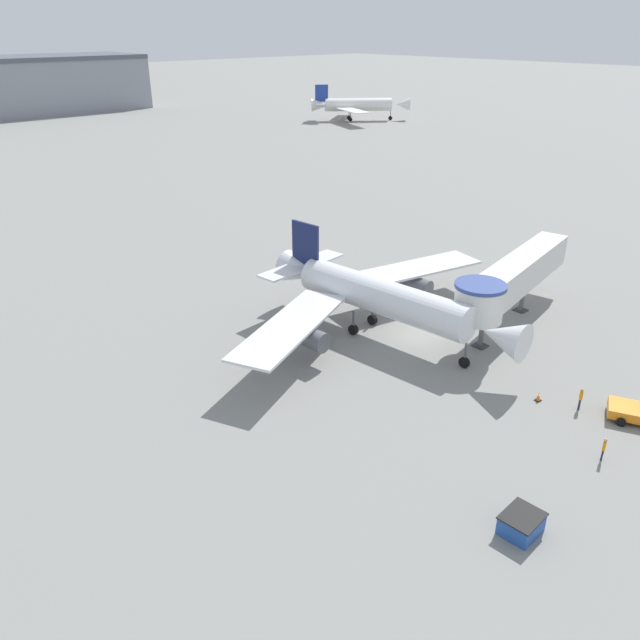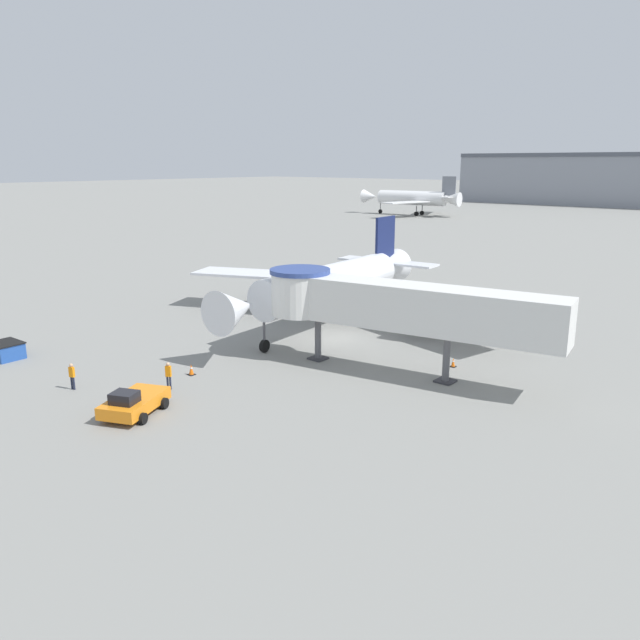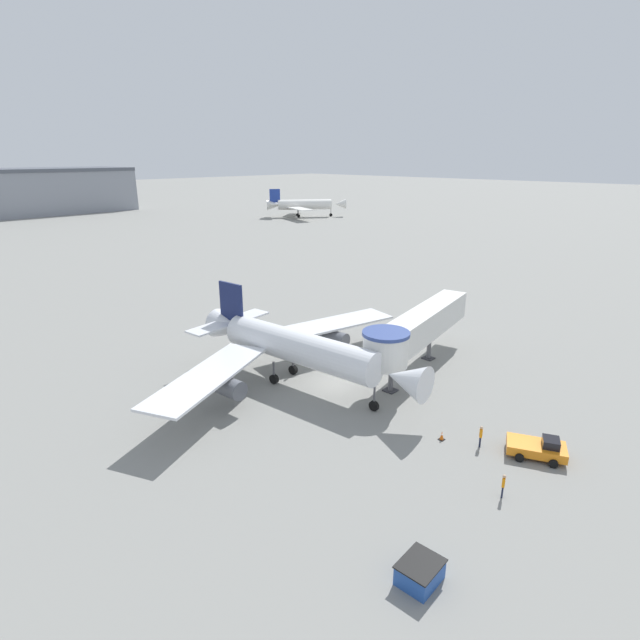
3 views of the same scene
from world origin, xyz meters
TOP-DOWN VIEW (x-y plane):
  - ground_plane at (0.00, 0.00)m, footprint 800.00×800.00m
  - main_airplane at (-2.18, 2.78)m, footprint 31.25×24.34m
  - jet_bridge at (7.49, -3.98)m, footprint 19.42×6.43m
  - pushback_tug_orange at (1.46, -18.56)m, footprint 3.58×4.49m
  - service_container_blue at (-13.73, -18.65)m, footprint 2.33×1.95m
  - traffic_cone_near_nose at (-1.35, -12.54)m, footprint 0.43×0.43m
  - traffic_cone_starboard_wing at (10.48, -0.33)m, footprint 0.37×0.37m
  - ground_crew_marshaller at (-4.58, -18.75)m, footprint 0.35×0.27m
  - ground_crew_wing_walker at (-0.24, -15.05)m, footprint 0.37×0.33m
  - background_jet_gray_tail at (-56.94, 101.58)m, footprint 27.41×28.61m

SIDE VIEW (x-z plane):
  - ground_plane at x=0.00m, z-range 0.00..0.00m
  - traffic_cone_starboard_wing at x=10.48m, z-range -0.02..0.60m
  - traffic_cone_near_nose at x=-1.35m, z-range -0.02..0.69m
  - service_container_blue at x=-13.73m, z-range 0.00..1.16m
  - pushback_tug_orange at x=1.46m, z-range -0.09..1.45m
  - ground_crew_marshaller at x=-4.58m, z-range 0.12..1.74m
  - ground_crew_wing_walker at x=-0.24m, z-range 0.13..1.81m
  - main_airplane at x=-2.18m, z-range -0.62..7.75m
  - background_jet_gray_tail at x=-56.94m, z-range -0.57..9.20m
  - jet_bridge at x=7.49m, z-range 1.38..7.52m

